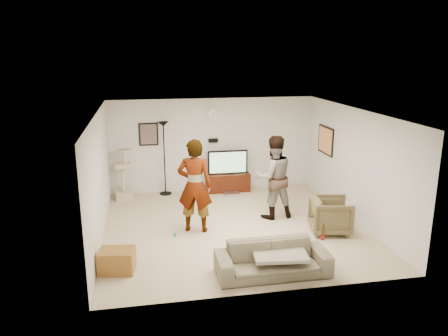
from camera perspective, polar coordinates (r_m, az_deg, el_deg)
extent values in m
cube|color=tan|center=(9.67, 1.25, -7.65)|extent=(5.50, 5.50, 0.02)
cube|color=white|center=(9.00, 1.34, 7.33)|extent=(5.50, 5.50, 0.02)
cube|color=white|center=(11.88, -1.46, 3.03)|extent=(5.50, 0.04, 2.50)
cube|color=white|center=(6.72, 6.20, -6.54)|extent=(5.50, 0.04, 2.50)
cube|color=white|center=(9.11, -15.89, -1.26)|extent=(0.04, 5.50, 2.50)
cube|color=white|center=(10.17, 16.63, 0.36)|extent=(0.04, 5.50, 2.50)
cylinder|color=white|center=(11.71, -1.46, 7.08)|extent=(0.26, 0.04, 0.26)
cube|color=black|center=(11.80, -1.42, 3.59)|extent=(0.25, 0.10, 0.10)
cube|color=brown|center=(11.65, -9.76, 4.33)|extent=(0.42, 0.03, 0.52)
cube|color=#EC9254|center=(11.52, 13.04, 3.53)|extent=(0.03, 0.78, 0.62)
cube|color=#341207|center=(11.96, 0.47, -1.85)|extent=(1.18, 0.45, 0.49)
cube|color=#B6B6BE|center=(11.66, 1.01, -3.38)|extent=(0.40, 0.30, 0.07)
cube|color=black|center=(11.81, 0.48, 0.77)|extent=(1.07, 0.08, 0.64)
cube|color=#1EF093|center=(11.77, 0.52, 0.72)|extent=(0.99, 0.01, 0.56)
cylinder|color=black|center=(11.62, -7.74, 1.22)|extent=(0.32, 0.32, 1.95)
cube|color=#C0AF94|center=(11.49, -13.01, -0.78)|extent=(0.48, 0.48, 1.33)
imported|color=#B1B0BF|center=(9.14, -3.81, -2.32)|extent=(0.83, 0.65, 1.99)
imported|color=#2D4B8F|center=(9.96, 6.40, -1.19)|extent=(1.00, 0.82, 1.90)
imported|color=#6A644C|center=(7.67, 6.33, -11.66)|extent=(1.93, 0.76, 0.56)
cube|color=#A9A08B|center=(7.66, 7.20, -10.91)|extent=(0.97, 0.80, 0.06)
cylinder|color=#41260B|center=(7.79, 12.72, -8.23)|extent=(0.06, 0.06, 0.25)
imported|color=brown|center=(9.52, 13.67, -5.99)|extent=(0.95, 0.93, 0.74)
cube|color=brown|center=(7.97, -13.73, -11.60)|extent=(0.66, 0.54, 0.40)
sphere|color=teal|center=(9.23, -6.40, -8.57)|extent=(0.07, 0.07, 0.07)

